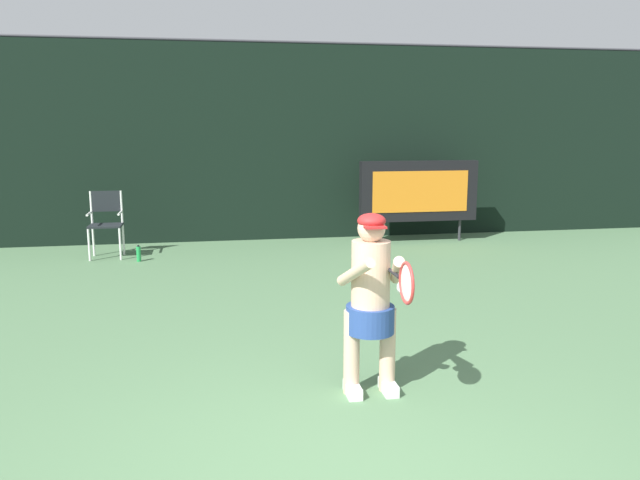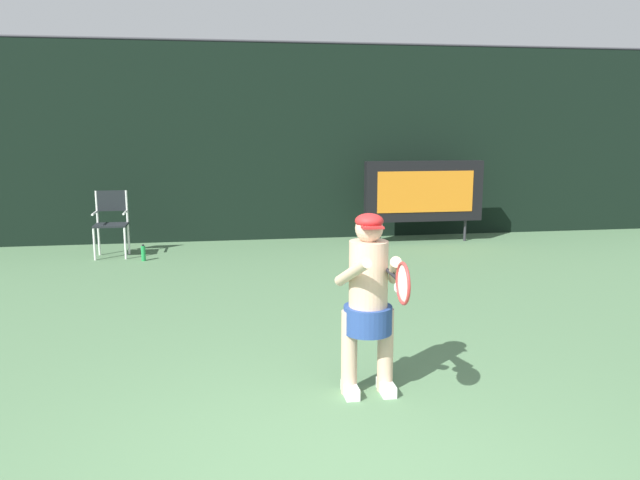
{
  "view_description": "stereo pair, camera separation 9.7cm",
  "coord_description": "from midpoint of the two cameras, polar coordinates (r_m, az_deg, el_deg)",
  "views": [
    {
      "loc": [
        -0.77,
        -3.3,
        2.15
      ],
      "look_at": [
        0.29,
        2.59,
        1.05
      ],
      "focal_mm": 35.27,
      "sensor_mm": 36.0,
      "label": 1
    },
    {
      "loc": [
        -0.67,
        -3.31,
        2.15
      ],
      "look_at": [
        0.29,
        2.59,
        1.05
      ],
      "focal_mm": 35.27,
      "sensor_mm": 36.0,
      "label": 2
    }
  ],
  "objects": [
    {
      "name": "tennis_player",
      "position": [
        5.03,
        4.99,
        -5.19
      ],
      "size": [
        0.54,
        0.61,
        1.47
      ],
      "color": "white",
      "rests_on": "ground"
    },
    {
      "name": "water_bottle",
      "position": [
        10.43,
        -15.47,
        -1.17
      ],
      "size": [
        0.07,
        0.07,
        0.27
      ],
      "color": "green",
      "rests_on": "ground"
    },
    {
      "name": "umpire_chair",
      "position": [
        10.85,
        -18.17,
        1.79
      ],
      "size": [
        0.52,
        0.44,
        1.08
      ],
      "color": "white",
      "rests_on": "ground"
    },
    {
      "name": "backdrop_screen",
      "position": [
        11.83,
        -5.83,
        8.73
      ],
      "size": [
        18.0,
        0.12,
        3.66
      ],
      "color": "black",
      "rests_on": "ground"
    },
    {
      "name": "scoreboard",
      "position": [
        11.69,
        9.64,
        4.37
      ],
      "size": [
        2.2,
        0.21,
        1.5
      ],
      "color": "black",
      "rests_on": "ground"
    },
    {
      "name": "tennis_racket",
      "position": [
        4.55,
        8.06,
        -3.85
      ],
      "size": [
        0.03,
        0.6,
        0.31
      ],
      "rotation": [
        0.0,
        0.0,
        -0.06
      ],
      "color": "black"
    }
  ]
}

